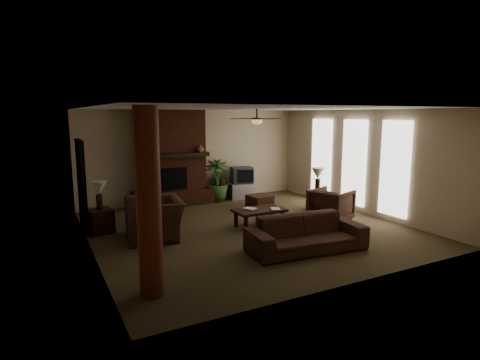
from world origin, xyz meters
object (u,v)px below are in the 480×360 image
coffee_table (259,211)px  lamp_left (99,190)px  log_column (149,204)px  armchair_left (154,212)px  sofa (307,228)px  side_table_right (317,200)px  floor_vase (221,186)px  ottoman (260,202)px  tv_stand (241,191)px  armchair_right (331,204)px  side_table_left (101,221)px  floor_plant (217,190)px  lamp_right (318,175)px

coffee_table → lamp_left: bearing=160.9°
log_column → armchair_left: (0.80, 2.72, -0.82)m
log_column → sofa: 3.41m
lamp_left → side_table_right: bearing=-4.8°
sofa → armchair_left: 3.29m
armchair_left → floor_vase: size_ratio=1.71×
log_column → ottoman: size_ratio=4.67×
sofa → tv_stand: 5.05m
sofa → lamp_left: size_ratio=3.62×
ottoman → floor_vase: size_ratio=0.78×
log_column → armchair_right: size_ratio=3.08×
armchair_right → tv_stand: size_ratio=1.07×
log_column → ottoman: (4.16, 3.91, -1.20)m
armchair_left → side_table_right: (4.78, 0.39, -0.30)m
sofa → side_table_left: sofa is taller
coffee_table → ottoman: 1.78m
log_column → armchair_right: (5.10, 1.96, -0.95)m
coffee_table → side_table_right: side_table_right is taller
coffee_table → lamp_left: lamp_left is taller
sofa → floor_plant: 4.95m
sofa → floor_vase: sofa is taller
ottoman → lamp_right: (1.37, -0.85, 0.80)m
ottoman → lamp_right: 1.80m
armchair_right → floor_plant: (-1.58, 3.49, -0.09)m
log_column → coffee_table: bearing=36.3°
ottoman → sofa: bearing=-105.2°
ottoman → floor_plant: bearing=112.9°
ottoman → tv_stand: (0.21, 1.51, 0.05)m
lamp_left → armchair_right: bearing=-17.1°
floor_plant → lamp_right: (2.02, -2.38, 0.64)m
armchair_right → side_table_right: (0.48, 1.15, -0.18)m
armchair_right → lamp_right: 1.31m
ottoman → tv_stand: 1.53m
floor_plant → side_table_right: (2.06, -2.34, -0.08)m
floor_vase → armchair_right: bearing=-68.9°
ottoman → floor_vase: floor_vase is taller
tv_stand → lamp_left: 4.98m
lamp_right → tv_stand: bearing=116.2°
sofa → lamp_right: lamp_right is taller
ottoman → armchair_left: bearing=-160.4°
tv_stand → lamp_right: size_ratio=1.31×
sofa → armchair_right: bearing=43.6°
log_column → tv_stand: 7.06m
sofa → lamp_right: bearing=53.8°
sofa → armchair_right: sofa is taller
log_column → armchair_right: bearing=21.0°
log_column → side_table_left: log_column is taller
tv_stand → floor_plant: bearing=-178.9°
sofa → side_table_left: size_ratio=4.28×
floor_plant → lamp_left: lamp_left is taller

